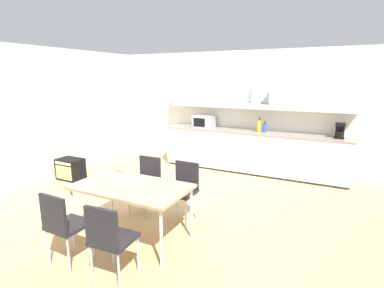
# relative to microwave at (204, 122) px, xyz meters

# --- Properties ---
(ground_plane) EXTENTS (8.53, 8.89, 0.02)m
(ground_plane) POSITION_rel_microwave_xyz_m (0.44, -2.66, -1.08)
(ground_plane) COLOR tan
(wall_back) EXTENTS (6.82, 0.10, 2.69)m
(wall_back) POSITION_rel_microwave_xyz_m (0.44, 0.36, 0.27)
(wall_back) COLOR silver
(wall_back) RESTS_ON ground_plane
(wall_left) EXTENTS (0.10, 7.11, 2.69)m
(wall_left) POSITION_rel_microwave_xyz_m (-2.45, -2.66, 0.27)
(wall_left) COLOR silver
(wall_left) RESTS_ON ground_plane
(kitchen_counter) EXTENTS (4.07, 0.64, 0.93)m
(kitchen_counter) POSITION_rel_microwave_xyz_m (1.19, 0.00, -0.60)
(kitchen_counter) COLOR #333333
(kitchen_counter) RESTS_ON ground_plane
(backsplash_tile) EXTENTS (4.05, 0.02, 0.46)m
(backsplash_tile) POSITION_rel_microwave_xyz_m (1.19, 0.30, 0.09)
(backsplash_tile) COLOR silver
(backsplash_tile) RESTS_ON kitchen_counter
(upper_wall_cabinets) EXTENTS (4.05, 0.40, 0.56)m
(upper_wall_cabinets) POSITION_rel_microwave_xyz_m (1.19, 0.14, 0.62)
(upper_wall_cabinets) COLOR silver
(microwave) EXTENTS (0.48, 0.35, 0.28)m
(microwave) POSITION_rel_microwave_xyz_m (0.00, 0.00, 0.00)
(microwave) COLOR #ADADB2
(microwave) RESTS_ON kitchen_counter
(coffee_maker) EXTENTS (0.18, 0.19, 0.30)m
(coffee_maker) POSITION_rel_microwave_xyz_m (2.91, 0.03, 0.01)
(coffee_maker) COLOR black
(coffee_maker) RESTS_ON kitchen_counter
(bottle_blue) EXTENTS (0.08, 0.08, 0.24)m
(bottle_blue) POSITION_rel_microwave_xyz_m (1.45, 0.00, -0.04)
(bottle_blue) COLOR blue
(bottle_blue) RESTS_ON kitchen_counter
(bottle_yellow) EXTENTS (0.08, 0.08, 0.31)m
(bottle_yellow) POSITION_rel_microwave_xyz_m (1.33, -0.01, -0.01)
(bottle_yellow) COLOR yellow
(bottle_yellow) RESTS_ON kitchen_counter
(dining_table) EXTENTS (1.47, 0.85, 0.74)m
(dining_table) POSITION_rel_microwave_xyz_m (0.59, -3.53, -0.37)
(dining_table) COLOR tan
(dining_table) RESTS_ON ground_plane
(chair_far_right) EXTENTS (0.40, 0.40, 0.87)m
(chair_far_right) POSITION_rel_microwave_xyz_m (0.93, -2.72, -0.54)
(chair_far_right) COLOR black
(chair_far_right) RESTS_ON ground_plane
(chair_near_right) EXTENTS (0.42, 0.42, 0.87)m
(chair_near_right) POSITION_rel_microwave_xyz_m (0.93, -4.33, -0.54)
(chair_near_right) COLOR black
(chair_near_right) RESTS_ON ground_plane
(chair_far_left) EXTENTS (0.41, 0.41, 0.87)m
(chair_far_left) POSITION_rel_microwave_xyz_m (0.26, -2.72, -0.54)
(chair_far_left) COLOR black
(chair_far_left) RESTS_ON ground_plane
(chair_near_left) EXTENTS (0.41, 0.41, 0.87)m
(chair_near_left) POSITION_rel_microwave_xyz_m (0.26, -4.33, -0.54)
(chair_near_left) COLOR black
(chair_near_left) RESTS_ON ground_plane
(guitar_amp) EXTENTS (0.52, 0.37, 0.44)m
(guitar_amp) POSITION_rel_microwave_xyz_m (-2.05, -2.20, -0.85)
(guitar_amp) COLOR black
(guitar_amp) RESTS_ON ground_plane
(pendant_lamp) EXTENTS (0.32, 0.32, 0.22)m
(pendant_lamp) POSITION_rel_microwave_xyz_m (0.59, -3.53, 0.75)
(pendant_lamp) COLOR silver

